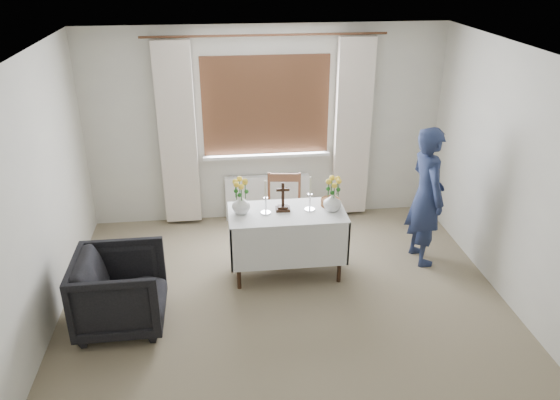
# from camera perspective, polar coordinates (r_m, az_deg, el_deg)

# --- Properties ---
(ground) EXTENTS (5.00, 5.00, 0.00)m
(ground) POSITION_cam_1_polar(r_m,az_deg,el_deg) (5.32, 1.27, -13.59)
(ground) COLOR gray
(ground) RESTS_ON ground
(altar_table) EXTENTS (1.24, 0.64, 0.76)m
(altar_table) POSITION_cam_1_polar(r_m,az_deg,el_deg) (5.96, 0.71, -4.51)
(altar_table) COLOR silver
(altar_table) RESTS_ON ground
(wooden_chair) EXTENTS (0.47, 0.47, 0.91)m
(wooden_chair) POSITION_cam_1_polar(r_m,az_deg,el_deg) (6.41, 0.43, -1.53)
(wooden_chair) COLOR #562D1D
(wooden_chair) RESTS_ON ground
(armchair) EXTENTS (0.83, 0.81, 0.75)m
(armchair) POSITION_cam_1_polar(r_m,az_deg,el_deg) (5.42, -16.32, -9.08)
(armchair) COLOR black
(armchair) RESTS_ON ground
(person) EXTENTS (0.44, 0.62, 1.60)m
(person) POSITION_cam_1_polar(r_m,az_deg,el_deg) (6.26, 15.05, 0.38)
(person) COLOR navy
(person) RESTS_ON ground
(radiator) EXTENTS (1.10, 0.10, 0.60)m
(radiator) POSITION_cam_1_polar(r_m,az_deg,el_deg) (7.23, -1.35, 0.31)
(radiator) COLOR white
(radiator) RESTS_ON ground
(wooden_cross) EXTENTS (0.15, 0.11, 0.32)m
(wooden_cross) POSITION_cam_1_polar(r_m,az_deg,el_deg) (5.75, 0.30, 0.35)
(wooden_cross) COLOR black
(wooden_cross) RESTS_ON altar_table
(candlestick_left) EXTENTS (0.12, 0.12, 0.37)m
(candlestick_left) POSITION_cam_1_polar(r_m,az_deg,el_deg) (5.68, -1.51, 0.30)
(candlestick_left) COLOR white
(candlestick_left) RESTS_ON altar_table
(candlestick_right) EXTENTS (0.12, 0.12, 0.38)m
(candlestick_right) POSITION_cam_1_polar(r_m,az_deg,el_deg) (5.75, 3.16, 0.67)
(candlestick_right) COLOR white
(candlestick_right) RESTS_ON altar_table
(flower_vase_left) EXTENTS (0.24, 0.24, 0.20)m
(flower_vase_left) POSITION_cam_1_polar(r_m,az_deg,el_deg) (5.73, -4.09, -0.43)
(flower_vase_left) COLOR silver
(flower_vase_left) RESTS_ON altar_table
(flower_vase_right) EXTENTS (0.23, 0.23, 0.20)m
(flower_vase_right) POSITION_cam_1_polar(r_m,az_deg,el_deg) (5.80, 5.49, -0.18)
(flower_vase_right) COLOR silver
(flower_vase_right) RESTS_ON altar_table
(wicker_basket) EXTENTS (0.24, 0.24, 0.08)m
(wicker_basket) POSITION_cam_1_polar(r_m,az_deg,el_deg) (5.93, 5.28, -0.23)
(wicker_basket) COLOR brown
(wicker_basket) RESTS_ON altar_table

